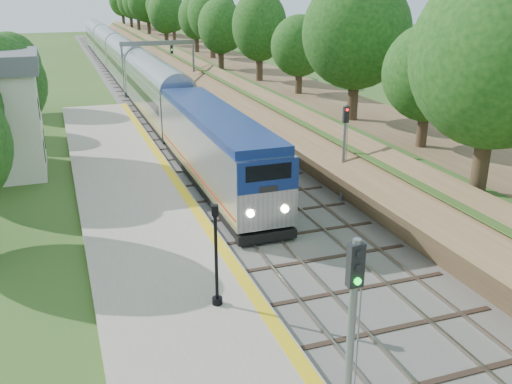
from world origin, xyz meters
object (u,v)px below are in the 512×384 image
object	(u,v)px
signal_platform	(351,331)
signal_gantry	(158,53)
lamppost_far	(216,261)
train	(127,67)
signal_farside	(344,143)

from	to	relation	value
signal_platform	signal_gantry	bearing A→B (deg)	84.42
signal_platform	lamppost_far	bearing A→B (deg)	96.79
train	signal_gantry	bearing A→B (deg)	-74.27
signal_gantry	signal_farside	world-z (taller)	signal_gantry
signal_gantry	signal_platform	size ratio (longest dim) A/B	1.35
signal_platform	signal_farside	xyz separation A→B (m)	(9.10, 17.57, -0.65)
signal_gantry	lamppost_far	size ratio (longest dim) A/B	2.06
signal_gantry	train	world-z (taller)	signal_gantry
lamppost_far	signal_platform	size ratio (longest dim) A/B	0.65
signal_gantry	lamppost_far	world-z (taller)	signal_gantry
train	lamppost_far	xyz separation A→B (m)	(-3.90, -55.36, -0.13)
signal_platform	train	bearing A→B (deg)	87.40
train	lamppost_far	bearing A→B (deg)	-94.03
lamppost_far	signal_platform	world-z (taller)	signal_platform
signal_gantry	train	size ratio (longest dim) A/B	0.08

